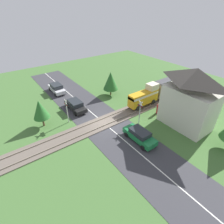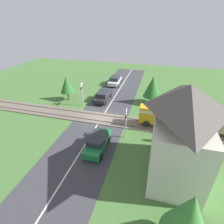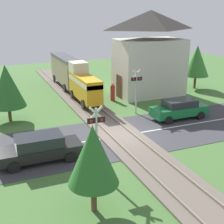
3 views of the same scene
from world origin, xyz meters
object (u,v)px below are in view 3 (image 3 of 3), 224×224
at_px(station_building, 149,55).
at_px(pedestrian_by_station, 113,92).
at_px(train, 72,75).
at_px(car_far_side, 179,109).
at_px(crossing_signal_east_approach, 136,86).
at_px(car_near_crossing, 40,148).
at_px(crossing_signal_west_approach, 96,131).

height_order(station_building, pedestrian_by_station, station_building).
bearing_deg(pedestrian_by_station, train, 127.78).
relative_size(car_far_side, crossing_signal_east_approach, 1.23).
bearing_deg(car_far_side, crossing_signal_east_approach, 137.26).
xyz_separation_m(car_near_crossing, pedestrian_by_station, (8.08, 9.16, -0.02)).
height_order(train, pedestrian_by_station, train).
distance_m(train, station_building, 7.45).
bearing_deg(car_far_side, car_near_crossing, -165.09).
height_order(car_far_side, station_building, station_building).
bearing_deg(car_near_crossing, station_building, 39.24).
xyz_separation_m(crossing_signal_west_approach, station_building, (9.60, 12.10, 1.55)).
height_order(crossing_signal_west_approach, crossing_signal_east_approach, same).
bearing_deg(station_building, crossing_signal_east_approach, -128.17).
distance_m(crossing_signal_west_approach, station_building, 15.52).
bearing_deg(pedestrian_by_station, car_far_side, -66.49).
relative_size(train, station_building, 1.62).
height_order(car_near_crossing, station_building, station_building).
relative_size(crossing_signal_east_approach, station_building, 0.45).
bearing_deg(car_far_side, station_building, 80.04).
bearing_deg(pedestrian_by_station, car_near_crossing, -131.41).
bearing_deg(train, crossing_signal_east_approach, -68.40).
xyz_separation_m(car_far_side, station_building, (1.22, 6.95, 2.99)).
bearing_deg(train, car_near_crossing, -113.15).
xyz_separation_m(station_building, pedestrian_by_station, (-3.95, -0.67, -3.01)).
bearing_deg(train, pedestrian_by_station, -52.22).
relative_size(car_near_crossing, station_building, 0.58).
distance_m(train, crossing_signal_west_approach, 15.19).
bearing_deg(car_near_crossing, train, 66.85).
relative_size(train, car_far_side, 2.92).
bearing_deg(crossing_signal_east_approach, station_building, 51.83).
bearing_deg(crossing_signal_east_approach, car_near_crossing, -148.35).
distance_m(crossing_signal_east_approach, pedestrian_by_station, 4.28).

